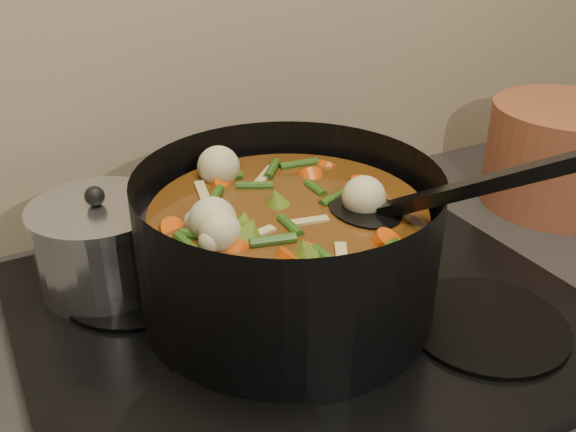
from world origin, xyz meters
name	(u,v)px	position (x,y,z in m)	size (l,w,h in m)	color
stovetop	(303,312)	(0.00, 1.93, 0.92)	(0.62, 0.54, 0.03)	black
stockpot	(289,248)	(-0.01, 1.94, 1.01)	(0.40, 0.44, 0.25)	black
saucepan	(102,245)	(-0.19, 2.09, 0.98)	(0.16, 0.16, 0.13)	silver
terracotta_crock	(561,155)	(0.50, 2.01, 0.99)	(0.23, 0.23, 0.16)	brown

